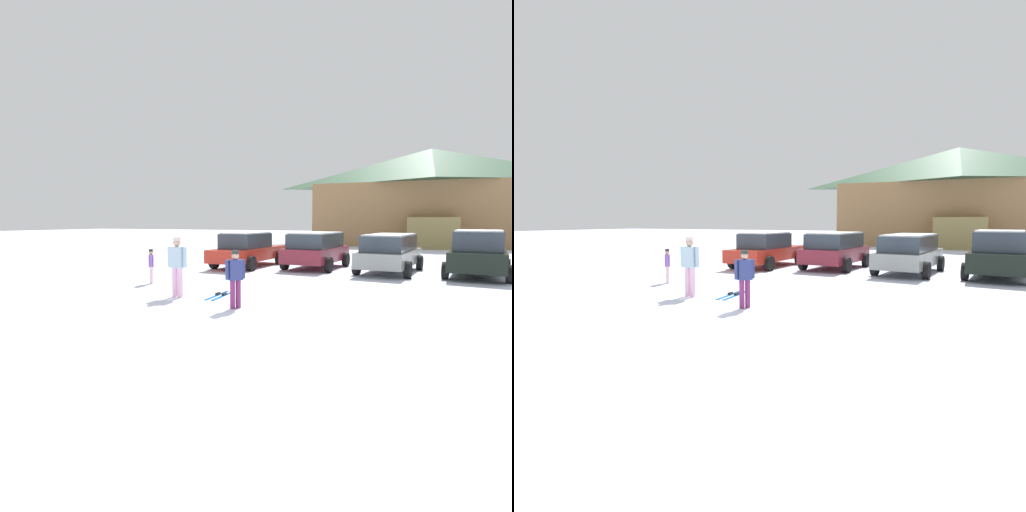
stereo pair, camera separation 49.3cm
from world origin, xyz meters
TOP-DOWN VIEW (x-y plane):
  - ground at (0.00, 0.00)m, footprint 160.00×160.00m
  - ski_lodge at (4.51, 32.60)m, footprint 19.89×12.29m
  - parked_red_sedan at (-3.16, 10.71)m, footprint 2.28×4.87m
  - parked_maroon_van at (-0.09, 11.38)m, footprint 2.47×4.21m
  - parked_grey_wagon at (3.07, 11.08)m, footprint 2.53×4.88m
  - parked_black_sedan at (6.23, 10.99)m, footprint 2.57×4.36m
  - skier_child_in_purple_jacket at (-4.02, 4.82)m, footprint 0.30×0.36m
  - skier_adult_in_blue_parka at (-1.83, 3.16)m, footprint 0.62×0.25m
  - skier_teen_in_navy_coat at (0.27, 2.52)m, footprint 0.37×0.43m
  - pair_of_skis at (-0.84, 3.81)m, footprint 0.39×1.48m

SIDE VIEW (x-z plane):
  - ground at x=0.00m, z-range 0.00..0.00m
  - pair_of_skis at x=-0.84m, z-range -0.02..0.06m
  - skier_child_in_purple_jacket at x=-4.02m, z-range 0.08..1.24m
  - skier_teen_in_navy_coat at x=0.27m, z-range 0.09..1.50m
  - parked_red_sedan at x=-3.16m, z-range 0.01..1.61m
  - parked_grey_wagon at x=3.07m, z-range 0.07..1.65m
  - parked_maroon_van at x=-0.09m, z-range 0.07..1.68m
  - parked_black_sedan at x=6.23m, z-range -0.01..1.77m
  - skier_adult_in_blue_parka at x=-1.83m, z-range 0.11..1.78m
  - ski_lodge at x=4.51m, z-range 0.06..8.49m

